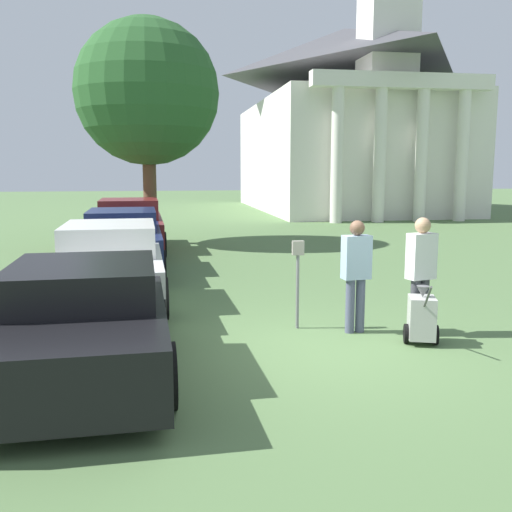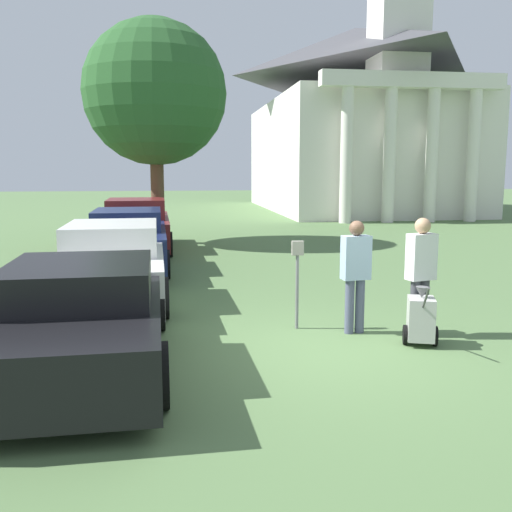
{
  "view_description": "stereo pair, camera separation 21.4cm",
  "coord_description": "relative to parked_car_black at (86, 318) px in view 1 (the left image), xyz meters",
  "views": [
    {
      "loc": [
        -2.22,
        -7.34,
        2.48
      ],
      "look_at": [
        -0.73,
        1.58,
        1.1
      ],
      "focal_mm": 40.0,
      "sensor_mm": 36.0,
      "label": 1
    },
    {
      "loc": [
        -2.0,
        -7.37,
        2.48
      ],
      "look_at": [
        -0.73,
        1.58,
        1.1
      ],
      "focal_mm": 40.0,
      "sensor_mm": 36.0,
      "label": 2
    }
  ],
  "objects": [
    {
      "name": "ground_plane",
      "position": [
        3.17,
        0.19,
        -0.65
      ],
      "size": [
        120.0,
        120.0,
        0.0
      ],
      "primitive_type": "plane",
      "color": "#517042"
    },
    {
      "name": "person_supervisor",
      "position": [
        4.74,
        0.67,
        0.37
      ],
      "size": [
        0.46,
        0.32,
        1.78
      ],
      "rotation": [
        0.0,
        0.0,
        3.4
      ],
      "color": "#3F3F47",
      "rests_on": "ground_plane"
    },
    {
      "name": "parked_car_black",
      "position": [
        0.0,
        0.0,
        0.0
      ],
      "size": [
        2.16,
        4.83,
        1.36
      ],
      "rotation": [
        0.0,
        0.0,
        0.03
      ],
      "color": "black",
      "rests_on": "ground_plane"
    },
    {
      "name": "person_worker",
      "position": [
        3.84,
        0.97,
        0.33
      ],
      "size": [
        0.44,
        0.27,
        1.72
      ],
      "rotation": [
        0.0,
        0.0,
        3.26
      ],
      "color": "#515670",
      "rests_on": "ground_plane"
    },
    {
      "name": "parking_meter",
      "position": [
        3.02,
        1.33,
        0.32
      ],
      "size": [
        0.18,
        0.09,
        1.39
      ],
      "color": "slate",
      "rests_on": "ground_plane"
    },
    {
      "name": "parked_car_navy",
      "position": [
        0.0,
        7.32,
        0.05
      ],
      "size": [
        2.08,
        5.29,
        1.49
      ],
      "rotation": [
        0.0,
        0.0,
        0.03
      ],
      "color": "#19234C",
      "rests_on": "ground_plane"
    },
    {
      "name": "church",
      "position": [
        12.09,
        26.91,
        5.15
      ],
      "size": [
        10.53,
        17.78,
        23.76
      ],
      "color": "silver",
      "rests_on": "ground_plane"
    },
    {
      "name": "shade_tree",
      "position": [
        0.6,
        12.22,
        4.27
      ],
      "size": [
        4.68,
        4.68,
        7.28
      ],
      "color": "brown",
      "rests_on": "ground_plane"
    },
    {
      "name": "equipment_cart",
      "position": [
        4.58,
        0.25,
        -0.26
      ],
      "size": [
        0.53,
        1.0,
        1.0
      ],
      "rotation": [
        0.0,
        0.0,
        -0.32
      ],
      "color": "#B2B2AD",
      "rests_on": "ground_plane"
    },
    {
      "name": "parked_car_white",
      "position": [
        0.0,
        3.73,
        0.05
      ],
      "size": [
        2.09,
        5.13,
        1.49
      ],
      "rotation": [
        0.0,
        0.0,
        0.03
      ],
      "color": "silver",
      "rests_on": "ground_plane"
    },
    {
      "name": "parked_car_maroon",
      "position": [
        0.0,
        10.58,
        0.09
      ],
      "size": [
        2.17,
        5.13,
        1.59
      ],
      "rotation": [
        0.0,
        0.0,
        0.03
      ],
      "color": "maroon",
      "rests_on": "ground_plane"
    }
  ]
}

